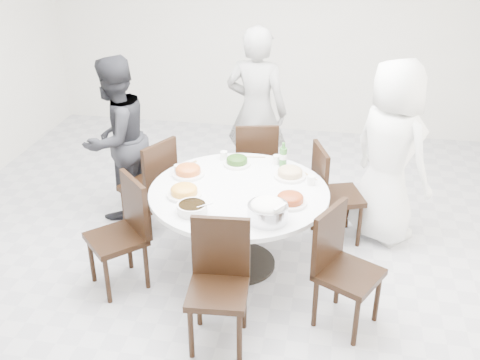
% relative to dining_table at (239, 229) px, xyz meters
% --- Properties ---
extents(floor, '(6.00, 6.00, 0.01)m').
position_rel_dining_table_xyz_m(floor, '(-0.15, 0.29, -0.38)').
color(floor, silver).
rests_on(floor, ground).
extents(wall_back, '(6.00, 0.01, 2.80)m').
position_rel_dining_table_xyz_m(wall_back, '(-0.15, 3.29, 1.02)').
color(wall_back, white).
rests_on(wall_back, ground).
extents(dining_table, '(1.50, 1.50, 0.75)m').
position_rel_dining_table_xyz_m(dining_table, '(0.00, 0.00, 0.00)').
color(dining_table, white).
rests_on(dining_table, floor).
extents(chair_ne, '(0.53, 0.53, 0.95)m').
position_rel_dining_table_xyz_m(chair_ne, '(0.82, 0.60, 0.10)').
color(chair_ne, black).
rests_on(chair_ne, floor).
extents(chair_n, '(0.50, 0.50, 0.95)m').
position_rel_dining_table_xyz_m(chair_n, '(-0.04, 1.13, 0.10)').
color(chair_n, black).
rests_on(chair_n, floor).
extents(chair_nw, '(0.56, 0.56, 0.95)m').
position_rel_dining_table_xyz_m(chair_nw, '(-0.97, 0.47, 0.10)').
color(chair_nw, black).
rests_on(chair_nw, floor).
extents(chair_sw, '(0.59, 0.59, 0.95)m').
position_rel_dining_table_xyz_m(chair_sw, '(-0.93, -0.45, 0.10)').
color(chair_sw, black).
rests_on(chair_sw, floor).
extents(chair_s, '(0.45, 0.45, 0.95)m').
position_rel_dining_table_xyz_m(chair_s, '(0.03, -0.97, 0.10)').
color(chair_s, black).
rests_on(chair_s, floor).
extents(chair_se, '(0.57, 0.57, 0.95)m').
position_rel_dining_table_xyz_m(chair_se, '(0.93, -0.60, 0.10)').
color(chair_se, black).
rests_on(chair_se, floor).
extents(diner_right, '(0.98, 0.99, 1.72)m').
position_rel_dining_table_xyz_m(diner_right, '(1.25, 0.73, 0.49)').
color(diner_right, white).
rests_on(diner_right, floor).
extents(diner_middle, '(0.71, 0.52, 1.80)m').
position_rel_dining_table_xyz_m(diner_middle, '(-0.08, 1.48, 0.53)').
color(diner_middle, black).
rests_on(diner_middle, floor).
extents(diner_left, '(0.86, 0.96, 1.63)m').
position_rel_dining_table_xyz_m(diner_left, '(-1.35, 0.71, 0.44)').
color(diner_left, black).
rests_on(diner_left, floor).
extents(dish_greens, '(0.24, 0.24, 0.06)m').
position_rel_dining_table_xyz_m(dish_greens, '(-0.10, 0.47, 0.41)').
color(dish_greens, white).
rests_on(dish_greens, dining_table).
extents(dish_pale, '(0.27, 0.27, 0.07)m').
position_rel_dining_table_xyz_m(dish_pale, '(0.39, 0.31, 0.41)').
color(dish_pale, white).
rests_on(dish_pale, dining_table).
extents(dish_orange, '(0.28, 0.28, 0.08)m').
position_rel_dining_table_xyz_m(dish_orange, '(-0.49, 0.20, 0.41)').
color(dish_orange, white).
rests_on(dish_orange, dining_table).
extents(dish_redbrown, '(0.27, 0.27, 0.07)m').
position_rel_dining_table_xyz_m(dish_redbrown, '(0.44, -0.15, 0.41)').
color(dish_redbrown, white).
rests_on(dish_redbrown, dining_table).
extents(dish_tofu, '(0.28, 0.28, 0.07)m').
position_rel_dining_table_xyz_m(dish_tofu, '(-0.42, -0.17, 0.41)').
color(dish_tofu, white).
rests_on(dish_tofu, dining_table).
extents(rice_bowl, '(0.31, 0.31, 0.13)m').
position_rel_dining_table_xyz_m(rice_bowl, '(0.30, -0.43, 0.44)').
color(rice_bowl, silver).
rests_on(rice_bowl, dining_table).
extents(soup_bowl, '(0.24, 0.24, 0.07)m').
position_rel_dining_table_xyz_m(soup_bowl, '(-0.29, -0.42, 0.41)').
color(soup_bowl, white).
rests_on(soup_bowl, dining_table).
extents(beverage_bottle, '(0.07, 0.07, 0.23)m').
position_rel_dining_table_xyz_m(beverage_bottle, '(0.31, 0.52, 0.49)').
color(beverage_bottle, '#33712D').
rests_on(beverage_bottle, dining_table).
extents(tea_cups, '(0.07, 0.07, 0.08)m').
position_rel_dining_table_xyz_m(tea_cups, '(0.03, 0.62, 0.42)').
color(tea_cups, white).
rests_on(tea_cups, dining_table).
extents(chopsticks, '(0.24, 0.04, 0.01)m').
position_rel_dining_table_xyz_m(chopsticks, '(0.03, 0.67, 0.38)').
color(chopsticks, tan).
rests_on(chopsticks, dining_table).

